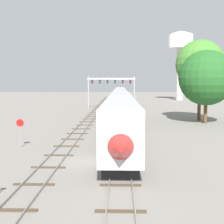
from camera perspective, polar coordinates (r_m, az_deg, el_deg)
name	(u,v)px	position (r m, az deg, el deg)	size (l,w,h in m)	color
ground_plane	(96,162)	(25.97, -2.93, -9.08)	(400.00, 400.00, 0.00)	gray
track_main	(120,106)	(85.31, 1.50, 1.03)	(2.60, 200.00, 0.16)	slate
track_near	(94,113)	(65.61, -3.30, -0.27)	(2.60, 160.00, 0.16)	slate
passenger_train	(120,100)	(72.87, 1.51, 2.30)	(3.04, 107.97, 4.80)	silver
signal_gantry	(111,85)	(78.44, -0.14, 4.98)	(12.10, 0.49, 8.10)	#999BA0
water_tower	(180,46)	(120.91, 12.41, 11.65)	(9.31, 9.31, 25.70)	beige
stop_sign	(20,129)	(32.40, -16.46, -3.03)	(0.76, 0.08, 2.88)	gray
trackside_tree_left	(206,78)	(51.78, 16.89, 5.99)	(8.78, 8.78, 11.66)	brown
trackside_tree_mid	(200,64)	(55.43, 15.84, 8.37)	(8.30, 8.30, 13.76)	brown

